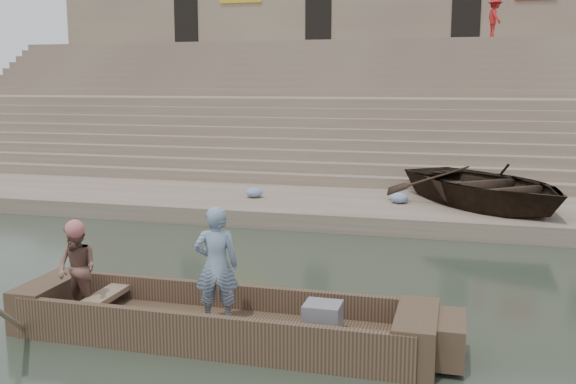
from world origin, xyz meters
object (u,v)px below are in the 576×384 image
at_px(beached_rowboat, 485,185).
at_px(pedestrian, 495,18).
at_px(standing_man, 216,265).
at_px(main_rowboat, 220,331).
at_px(rowing_man, 77,269).
at_px(television, 322,318).

bearing_deg(beached_rowboat, pedestrian, 49.38).
bearing_deg(beached_rowboat, standing_man, -151.53).
relative_size(main_rowboat, rowing_man, 4.02).
bearing_deg(main_rowboat, pedestrian, 79.33).
bearing_deg(rowing_man, main_rowboat, 18.07).
xyz_separation_m(main_rowboat, standing_man, (-0.03, 0.00, 0.89)).
bearing_deg(pedestrian, standing_man, 153.44).
bearing_deg(television, pedestrian, 82.84).
height_order(main_rowboat, television, television).
bearing_deg(beached_rowboat, main_rowboat, -151.36).
height_order(standing_man, pedestrian, pedestrian).
xyz_separation_m(rowing_man, beached_rowboat, (5.59, 8.57, 0.07)).
bearing_deg(main_rowboat, rowing_man, -176.10).
bearing_deg(television, rowing_man, -177.69).
relative_size(main_rowboat, pedestrian, 2.95).
bearing_deg(pedestrian, main_rowboat, 153.51).
distance_m(rowing_man, beached_rowboat, 10.24).
height_order(television, pedestrian, pedestrian).
height_order(standing_man, rowing_man, standing_man).
xyz_separation_m(main_rowboat, rowing_man, (-2.00, -0.14, 0.73)).
distance_m(standing_man, television, 1.52).
bearing_deg(pedestrian, rowing_man, 148.66).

